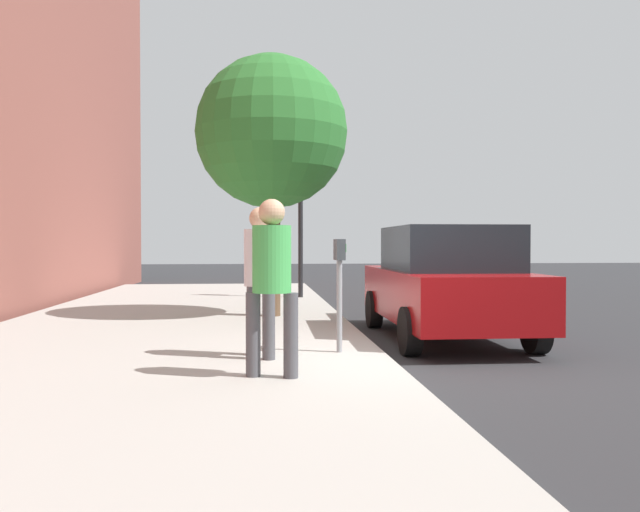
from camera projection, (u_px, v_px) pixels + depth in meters
ground_plane at (386, 366)px, 7.82m from camera, size 80.00×80.00×0.00m
sidewalk_slab at (137, 364)px, 7.53m from camera, size 28.00×6.00×0.15m
parking_meter at (339, 271)px, 7.90m from camera, size 0.36×0.12×1.41m
pedestrian_at_meter at (260, 268)px, 7.55m from camera, size 0.49×0.39×1.79m
pedestrian_bystander at (272, 272)px, 6.41m from camera, size 0.39×0.53×1.81m
parked_sedan_near at (445, 283)px, 9.94m from camera, size 4.42×2.01×1.77m
street_tree at (272, 133)px, 11.86m from camera, size 2.85×2.85×4.87m
traffic_signal at (305, 201)px, 16.04m from camera, size 0.24×0.44×3.60m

